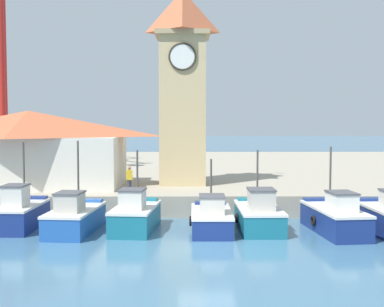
% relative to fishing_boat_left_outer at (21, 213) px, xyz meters
% --- Properties ---
extents(ground_plane, '(300.00, 300.00, 0.00)m').
position_rel_fishing_boat_left_outer_xyz_m(ground_plane, '(9.27, -3.67, -0.80)').
color(ground_plane, teal).
extents(quay_wharf, '(120.00, 40.00, 1.23)m').
position_rel_fishing_boat_left_outer_xyz_m(quay_wharf, '(9.27, 22.77, -0.19)').
color(quay_wharf, '#A89E89').
rests_on(quay_wharf, ground).
extents(fishing_boat_left_outer, '(1.97, 4.33, 4.36)m').
position_rel_fishing_boat_left_outer_xyz_m(fishing_boat_left_outer, '(0.00, 0.00, 0.00)').
color(fishing_boat_left_outer, navy).
rests_on(fishing_boat_left_outer, ground).
extents(fishing_boat_left_inner, '(2.37, 4.98, 4.46)m').
position_rel_fishing_boat_left_outer_xyz_m(fishing_boat_left_inner, '(2.89, -0.76, -0.07)').
color(fishing_boat_left_inner, '#2356A8').
rests_on(fishing_boat_left_inner, ground).
extents(fishing_boat_mid_left, '(2.35, 4.56, 3.97)m').
position_rel_fishing_boat_left_outer_xyz_m(fishing_boat_mid_left, '(5.83, -0.48, -0.04)').
color(fishing_boat_mid_left, '#196B7F').
rests_on(fishing_boat_mid_left, ground).
extents(fishing_boat_center, '(2.09, 4.61, 3.54)m').
position_rel_fishing_boat_left_outer_xyz_m(fishing_boat_center, '(9.60, -0.66, -0.14)').
color(fishing_boat_center, navy).
rests_on(fishing_boat_center, ground).
extents(fishing_boat_mid_right, '(2.20, 4.84, 3.96)m').
position_rel_fishing_boat_left_outer_xyz_m(fishing_boat_mid_right, '(12.00, -0.25, -0.06)').
color(fishing_boat_mid_right, '#196B7F').
rests_on(fishing_boat_mid_right, ground).
extents(fishing_boat_right_inner, '(2.39, 5.29, 4.17)m').
position_rel_fishing_boat_left_outer_xyz_m(fishing_boat_right_inner, '(15.58, -1.07, -0.04)').
color(fishing_boat_right_inner, navy).
rests_on(fishing_boat_right_inner, ground).
extents(clock_tower, '(3.47, 3.47, 14.28)m').
position_rel_fishing_boat_left_outer_xyz_m(clock_tower, '(8.08, 8.56, 7.17)').
color(clock_tower, tan).
rests_on(clock_tower, quay_wharf).
extents(warehouse_left, '(12.20, 6.75, 4.83)m').
position_rel_fishing_boat_left_outer_xyz_m(warehouse_left, '(-1.81, 7.62, 2.90)').
color(warehouse_left, silver).
rests_on(warehouse_left, quay_wharf).
extents(port_crane_near, '(3.58, 7.30, 20.48)m').
position_rel_fishing_boat_left_outer_xyz_m(port_crane_near, '(-6.13, 15.31, 8.43)').
color(port_crane_near, maroon).
rests_on(port_crane_near, quay_wharf).
extents(port_crane_far, '(3.95, 9.10, 21.45)m').
position_rel_fishing_boat_left_outer_xyz_m(port_crane_far, '(-8.11, 21.57, 8.58)').
color(port_crane_far, maroon).
rests_on(port_crane_far, quay_wharf).
extents(dock_worker_near_tower, '(0.34, 0.22, 1.62)m').
position_rel_fishing_boat_left_outer_xyz_m(dock_worker_near_tower, '(5.10, 3.50, 1.28)').
color(dock_worker_near_tower, '#33333D').
rests_on(dock_worker_near_tower, quay_wharf).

